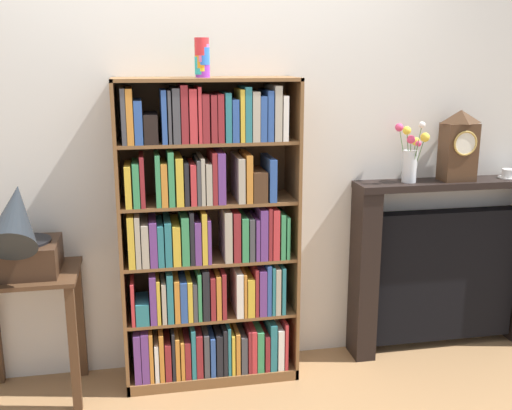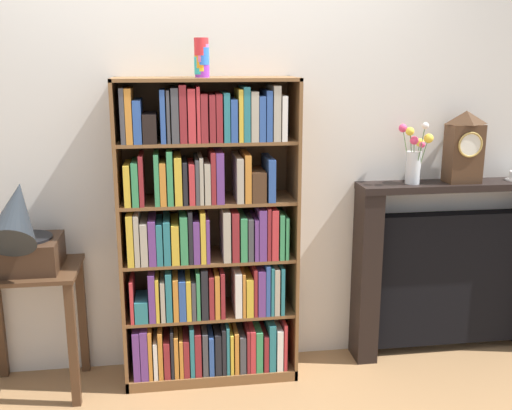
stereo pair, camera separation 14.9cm
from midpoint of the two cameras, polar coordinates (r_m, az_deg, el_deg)
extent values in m
cube|color=#997047|center=(3.52, -2.92, -16.43)|extent=(8.30, 6.40, 0.02)
cube|color=silver|center=(3.39, 0.69, 5.96)|extent=(5.30, 0.08, 2.60)
cube|color=brown|center=(3.25, -11.43, -3.06)|extent=(0.02, 0.33, 1.67)
cube|color=brown|center=(3.33, 4.79, -2.44)|extent=(0.02, 0.33, 1.67)
cube|color=brown|center=(3.41, -3.47, -2.01)|extent=(0.95, 0.01, 1.67)
cube|color=brown|center=(3.12, -3.44, 11.91)|extent=(0.95, 0.33, 0.02)
cube|color=brown|center=(3.57, -3.05, -15.25)|extent=(0.95, 0.33, 0.06)
cube|color=#663884|center=(3.44, -10.03, -13.42)|extent=(0.04, 0.22, 0.28)
cube|color=#663884|center=(3.47, -9.31, -13.11)|extent=(0.04, 0.29, 0.29)
cube|color=orange|center=(3.46, -8.77, -13.18)|extent=(0.02, 0.27, 0.28)
cube|color=white|center=(3.47, -8.29, -13.75)|extent=(0.02, 0.25, 0.21)
cube|color=orange|center=(3.45, -7.84, -13.32)|extent=(0.02, 0.25, 0.27)
cube|color=maroon|center=(3.47, -7.25, -13.69)|extent=(0.03, 0.26, 0.21)
cube|color=black|center=(3.45, -6.76, -13.27)|extent=(0.02, 0.24, 0.27)
cube|color=orange|center=(3.45, -6.37, -13.54)|extent=(0.02, 0.23, 0.24)
cube|color=orange|center=(3.48, -5.93, -13.52)|extent=(0.02, 0.28, 0.22)
cube|color=maroon|center=(3.48, -5.45, -13.57)|extent=(0.03, 0.26, 0.22)
cube|color=teal|center=(3.47, -4.93, -13.00)|extent=(0.02, 0.28, 0.28)
cube|color=maroon|center=(3.47, -4.39, -13.24)|extent=(0.03, 0.27, 0.25)
cube|color=#424247|center=(3.47, -3.71, -13.29)|extent=(0.03, 0.26, 0.25)
cube|color=#2D519E|center=(3.48, -3.14, -13.43)|extent=(0.03, 0.25, 0.23)
cube|color=black|center=(3.47, -2.50, -13.36)|extent=(0.03, 0.24, 0.24)
cube|color=black|center=(3.47, -1.98, -13.04)|extent=(0.02, 0.26, 0.27)
cube|color=teal|center=(3.47, -1.60, -12.99)|extent=(0.02, 0.25, 0.28)
cube|color=gold|center=(3.48, -1.23, -13.30)|extent=(0.02, 0.25, 0.23)
cube|color=orange|center=(3.50, -0.83, -13.08)|extent=(0.02, 0.29, 0.24)
cube|color=#424247|center=(3.49, -0.22, -13.36)|extent=(0.03, 0.25, 0.22)
cube|color=maroon|center=(3.48, 0.34, -13.19)|extent=(0.02, 0.22, 0.25)
cube|color=#C63338|center=(3.48, 0.75, -13.18)|extent=(0.03, 0.22, 0.25)
cube|color=#388E56|center=(3.51, 1.29, -13.04)|extent=(0.04, 0.26, 0.24)
cube|color=maroon|center=(3.51, 1.95, -13.24)|extent=(0.03, 0.25, 0.21)
cube|color=teal|center=(3.50, 2.55, -12.79)|extent=(0.04, 0.23, 0.28)
cube|color=white|center=(3.51, 3.24, -12.99)|extent=(0.03, 0.23, 0.24)
cube|color=#C63338|center=(3.53, 3.69, -12.56)|extent=(0.02, 0.27, 0.27)
cube|color=brown|center=(3.41, -3.13, -10.00)|extent=(0.91, 0.31, 0.02)
cube|color=#C63338|center=(3.32, -10.42, -8.56)|extent=(0.02, 0.23, 0.23)
cube|color=teal|center=(3.32, -9.56, -9.56)|extent=(0.07, 0.19, 0.12)
cube|color=#663884|center=(3.33, -8.59, -8.09)|extent=(0.03, 0.28, 0.27)
cube|color=gold|center=(3.33, -8.10, -8.35)|extent=(0.02, 0.26, 0.24)
cube|color=#B2A893|center=(3.32, -7.60, -8.49)|extent=(0.02, 0.25, 0.22)
cube|color=teal|center=(3.33, -7.05, -8.01)|extent=(0.03, 0.28, 0.27)
cube|color=orange|center=(3.32, -6.40, -8.42)|extent=(0.03, 0.23, 0.23)
cube|color=#2D519E|center=(3.32, -5.79, -8.45)|extent=(0.04, 0.24, 0.22)
cube|color=gold|center=(3.34, -5.22, -8.33)|extent=(0.03, 0.27, 0.22)
cube|color=#424247|center=(3.33, -4.75, -8.46)|extent=(0.02, 0.25, 0.21)
cube|color=#388E56|center=(3.33, -4.34, -8.02)|extent=(0.02, 0.26, 0.26)
cube|color=black|center=(3.33, -3.76, -7.85)|extent=(0.04, 0.27, 0.28)
cube|color=maroon|center=(3.33, -3.11, -8.22)|extent=(0.03, 0.24, 0.24)
cube|color=orange|center=(3.32, -2.55, -8.19)|extent=(0.03, 0.23, 0.25)
cube|color=maroon|center=(3.34, -2.07, -7.98)|extent=(0.02, 0.26, 0.26)
cube|color=white|center=(3.34, -0.61, -7.98)|extent=(0.04, 0.25, 0.25)
cube|color=orange|center=(3.36, -0.12, -7.93)|extent=(0.02, 0.27, 0.25)
cube|color=gold|center=(3.36, 0.42, -8.16)|extent=(0.04, 0.26, 0.22)
cube|color=maroon|center=(3.37, 0.93, -7.64)|extent=(0.02, 0.29, 0.27)
cube|color=#663884|center=(3.36, 1.55, -7.80)|extent=(0.04, 0.25, 0.26)
cube|color=#2D519E|center=(3.38, 2.08, -7.44)|extent=(0.02, 0.28, 0.29)
cube|color=teal|center=(3.36, 2.56, -7.64)|extent=(0.02, 0.24, 0.27)
cube|color=#B2A893|center=(3.39, 2.93, -7.59)|extent=(0.03, 0.28, 0.26)
cube|color=teal|center=(3.39, 3.46, -7.55)|extent=(0.02, 0.27, 0.27)
cube|color=brown|center=(3.29, -3.20, -4.93)|extent=(0.91, 0.31, 0.02)
cube|color=gold|center=(3.21, -10.53, -2.92)|extent=(0.03, 0.25, 0.27)
cube|color=#B2A893|center=(3.22, -9.93, -2.85)|extent=(0.03, 0.27, 0.27)
cube|color=#B2A893|center=(3.24, -9.27, -3.18)|extent=(0.04, 0.29, 0.23)
cube|color=#663884|center=(3.21, -8.54, -3.14)|extent=(0.04, 0.25, 0.24)
cube|color=teal|center=(3.21, -7.87, -3.30)|extent=(0.03, 0.24, 0.22)
cube|color=teal|center=(3.23, -7.19, -3.06)|extent=(0.03, 0.28, 0.23)
cube|color=gold|center=(3.23, -6.43, -3.22)|extent=(0.04, 0.28, 0.21)
cube|color=#388E56|center=(3.21, -5.62, -2.91)|extent=(0.04, 0.24, 0.26)
cube|color=black|center=(3.21, -5.00, -2.68)|extent=(0.02, 0.24, 0.28)
cube|color=#663884|center=(3.21, -4.45, -3.15)|extent=(0.03, 0.22, 0.23)
cube|color=gold|center=(3.23, -3.87, -2.62)|extent=(0.03, 0.27, 0.27)
cube|color=#663884|center=(3.22, -3.39, -3.03)|extent=(0.02, 0.23, 0.24)
cube|color=#B2A893|center=(3.24, -1.68, -2.52)|extent=(0.04, 0.28, 0.27)
cube|color=maroon|center=(3.24, -0.86, -2.59)|extent=(0.04, 0.26, 0.27)
cube|color=#388E56|center=(3.25, -0.09, -2.83)|extent=(0.03, 0.25, 0.24)
cube|color=#424247|center=(3.24, 0.58, -2.90)|extent=(0.03, 0.23, 0.23)
cube|color=#663884|center=(3.25, 1.11, -2.92)|extent=(0.02, 0.23, 0.23)
cube|color=#663884|center=(3.24, 1.71, -2.48)|extent=(0.04, 0.23, 0.28)
cube|color=maroon|center=(3.27, 2.21, -2.28)|extent=(0.02, 0.28, 0.28)
cube|color=#C63338|center=(3.27, 2.80, -2.38)|extent=(0.03, 0.26, 0.27)
cube|color=#388E56|center=(3.27, 3.46, -2.62)|extent=(0.02, 0.24, 0.25)
cube|color=#388E56|center=(3.30, 3.89, -2.66)|extent=(0.02, 0.27, 0.23)
cube|color=brown|center=(3.21, -3.27, 0.46)|extent=(0.91, 0.31, 0.02)
cube|color=gold|center=(3.13, -10.79, 2.06)|extent=(0.03, 0.22, 0.21)
cube|color=#388E56|center=(3.13, -10.07, 2.21)|extent=(0.03, 0.23, 0.22)
cube|color=maroon|center=(3.13, -9.50, 2.55)|extent=(0.02, 0.24, 0.26)
cube|color=#388E56|center=(3.13, -8.09, 2.65)|extent=(0.02, 0.24, 0.26)
cube|color=orange|center=(3.13, -7.52, 2.26)|extent=(0.03, 0.22, 0.22)
cube|color=#388E56|center=(3.12, -6.88, 2.80)|extent=(0.03, 0.22, 0.28)
cube|color=gold|center=(3.15, -6.13, 2.60)|extent=(0.04, 0.27, 0.25)
cube|color=black|center=(3.15, -5.49, 2.39)|extent=(0.02, 0.26, 0.22)
cube|color=#C63338|center=(3.13, -4.85, 2.27)|extent=(0.03, 0.23, 0.21)
cube|color=#424247|center=(3.15, -4.37, 2.53)|extent=(0.02, 0.26, 0.23)
cube|color=#B2A893|center=(3.15, -3.99, 2.63)|extent=(0.02, 0.27, 0.24)
cube|color=#B2A893|center=(3.14, -3.41, 2.33)|extent=(0.03, 0.23, 0.21)
cube|color=maroon|center=(3.16, -2.90, 2.92)|extent=(0.02, 0.27, 0.27)
cube|color=#663884|center=(3.15, -2.24, 2.86)|extent=(0.04, 0.24, 0.27)
cube|color=#B2A893|center=(3.18, -0.44, 2.71)|extent=(0.03, 0.29, 0.23)
cube|color=orange|center=(3.17, 0.33, 2.81)|extent=(0.03, 0.25, 0.25)
cube|color=#472D1C|center=(3.17, 1.41, 1.99)|extent=(0.07, 0.22, 0.16)
cube|color=#2D519E|center=(3.20, 2.53, 2.66)|extent=(0.04, 0.26, 0.22)
cube|color=brown|center=(3.15, -3.35, 6.11)|extent=(0.91, 0.31, 0.02)
cube|color=#424247|center=(3.09, -11.16, 8.44)|extent=(0.02, 0.24, 0.27)
cube|color=orange|center=(3.10, -10.59, 8.47)|extent=(0.03, 0.27, 0.27)
cube|color=#2D519E|center=(3.10, -9.83, 7.96)|extent=(0.04, 0.25, 0.21)
cube|color=black|center=(3.09, -8.71, 7.35)|extent=(0.07, 0.24, 0.15)
cube|color=#2D519E|center=(3.08, -7.50, 8.48)|extent=(0.02, 0.23, 0.26)
cube|color=#424247|center=(3.10, -7.01, 8.50)|extent=(0.02, 0.26, 0.26)
cube|color=#424247|center=(3.10, -6.40, 8.62)|extent=(0.04, 0.27, 0.27)
cube|color=maroon|center=(3.09, -5.64, 8.75)|extent=(0.04, 0.24, 0.29)
cube|color=#C63338|center=(3.08, -4.84, 8.58)|extent=(0.04, 0.22, 0.27)
cube|color=#C63338|center=(3.09, -4.22, 8.70)|extent=(0.02, 0.24, 0.28)
cube|color=maroon|center=(3.11, -3.71, 8.41)|extent=(0.03, 0.27, 0.24)
cube|color=maroon|center=(3.10, -2.93, 8.37)|extent=(0.03, 0.24, 0.24)
cube|color=maroon|center=(3.11, -2.30, 8.42)|extent=(0.03, 0.26, 0.24)
cube|color=teal|center=(3.11, -1.60, 8.48)|extent=(0.03, 0.25, 0.25)
cube|color=#2D519E|center=(3.12, -0.93, 8.20)|extent=(0.03, 0.25, 0.21)
cube|color=gold|center=(3.11, -0.27, 8.63)|extent=(0.02, 0.22, 0.26)
cube|color=teal|center=(3.12, 0.26, 8.77)|extent=(0.03, 0.25, 0.27)
cube|color=#B2A893|center=(3.15, 0.93, 8.60)|extent=(0.04, 0.29, 0.25)
cube|color=#2D519E|center=(3.12, 1.72, 8.34)|extent=(0.03, 0.22, 0.23)
cube|color=#2D519E|center=(3.15, 2.31, 8.63)|extent=(0.03, 0.26, 0.26)
cube|color=#B2A893|center=(3.16, 2.99, 8.86)|extent=(0.04, 0.28, 0.28)
cube|color=white|center=(3.16, 3.75, 8.38)|extent=(0.03, 0.24, 0.23)
cylinder|color=purple|center=(3.09, -3.76, 12.85)|extent=(0.07, 0.07, 0.09)
cylinder|color=#28B2B7|center=(3.10, -3.83, 13.13)|extent=(0.07, 0.07, 0.09)
cylinder|color=yellow|center=(3.09, -3.78, 13.42)|extent=(0.07, 0.07, 0.09)
cylinder|color=orange|center=(3.09, -3.81, 13.71)|extent=(0.07, 0.07, 0.09)
cylinder|color=blue|center=(3.09, -3.77, 14.00)|extent=(0.07, 0.07, 0.09)
cylinder|color=pink|center=(3.09, -3.79, 14.28)|extent=(0.07, 0.07, 0.09)
cylinder|color=green|center=(3.10, -3.83, 14.57)|extent=(0.07, 0.07, 0.09)
cylinder|color=red|center=(3.09, -3.82, 14.86)|extent=(0.07, 0.07, 0.09)
cube|color=#472D1C|center=(3.32, -19.71, -5.92)|extent=(0.52, 0.43, 0.02)
cube|color=#472D1C|center=(3.24, -15.82, -12.78)|extent=(0.04, 0.04, 0.68)
cube|color=#472D1C|center=(3.57, -15.08, -10.18)|extent=(0.04, 0.04, 0.68)
cube|color=#382316|center=(3.29, -19.84, -4.43)|extent=(0.34, 0.32, 0.16)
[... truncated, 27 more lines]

